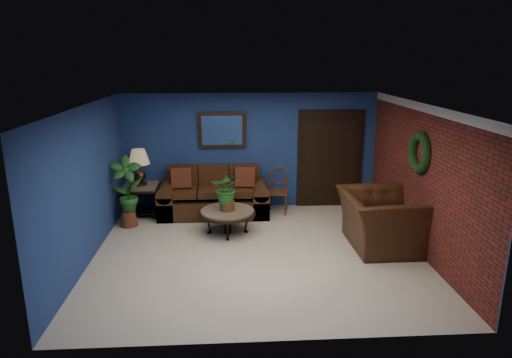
{
  "coord_description": "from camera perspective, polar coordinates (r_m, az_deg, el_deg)",
  "views": [
    {
      "loc": [
        -0.48,
        -7.16,
        3.26
      ],
      "look_at": [
        0.0,
        0.55,
        1.16
      ],
      "focal_mm": 32.0,
      "sensor_mm": 36.0,
      "label": 1
    }
  ],
  "objects": [
    {
      "name": "wreath",
      "position": [
        8.03,
        19.77,
        3.12
      ],
      "size": [
        0.16,
        0.72,
        0.72
      ],
      "primitive_type": "torus",
      "rotation": [
        0.0,
        1.57,
        0.0
      ],
      "color": "black",
      "rests_on": "wall_right_brick"
    },
    {
      "name": "end_table",
      "position": [
        9.78,
        -14.16,
        -1.57
      ],
      "size": [
        0.73,
        0.73,
        0.66
      ],
      "color": "#58524D",
      "rests_on": "ground"
    },
    {
      "name": "crown_molding",
      "position": [
        7.88,
        20.59,
        8.23
      ],
      "size": [
        0.03,
        5.0,
        0.14
      ],
      "primitive_type": "cube",
      "color": "white",
      "rests_on": "wall_right_brick"
    },
    {
      "name": "floor",
      "position": [
        7.88,
        0.22,
        -9.2
      ],
      "size": [
        5.5,
        5.5,
        0.0
      ],
      "primitive_type": "plane",
      "color": "beige",
      "rests_on": "ground"
    },
    {
      "name": "tall_plant",
      "position": [
        9.16,
        -15.86,
        -1.22
      ],
      "size": [
        0.68,
        0.53,
        1.41
      ],
      "color": "brown",
      "rests_on": "ground"
    },
    {
      "name": "sofa",
      "position": [
        9.7,
        -5.27,
        -2.39
      ],
      "size": [
        2.27,
        0.98,
        1.02
      ],
      "color": "#412312",
      "rests_on": "ground"
    },
    {
      "name": "wall_left",
      "position": [
        7.78,
        -20.43,
        -0.73
      ],
      "size": [
        0.04,
        5.0,
        2.5
      ],
      "primitive_type": "cube",
      "color": "navy",
      "rests_on": "ground"
    },
    {
      "name": "closet_door",
      "position": [
        10.13,
        9.23,
        2.42
      ],
      "size": [
        1.44,
        0.06,
        2.18
      ],
      "primitive_type": "cube",
      "color": "black",
      "rests_on": "wall_back"
    },
    {
      "name": "wall_mirror",
      "position": [
        9.74,
        -4.27,
        6.09
      ],
      "size": [
        1.02,
        0.06,
        0.77
      ],
      "primitive_type": "cube",
      "color": "#3E2A16",
      "rests_on": "wall_back"
    },
    {
      "name": "wall_right_brick",
      "position": [
        8.11,
        20.02,
        -0.07
      ],
      "size": [
        0.04,
        5.0,
        2.5
      ],
      "primitive_type": "cube",
      "color": "maroon",
      "rests_on": "ground"
    },
    {
      "name": "coffee_plant",
      "position": [
        8.45,
        -3.65,
        -1.34
      ],
      "size": [
        0.59,
        0.53,
        0.73
      ],
      "color": "brown",
      "rests_on": "coffee_table"
    },
    {
      "name": "side_chair",
      "position": [
        9.73,
        2.79,
        -0.99
      ],
      "size": [
        0.48,
        0.48,
        0.97
      ],
      "rotation": [
        0.0,
        0.0,
        -0.18
      ],
      "color": "#512917",
      "rests_on": "ground"
    },
    {
      "name": "ceiling",
      "position": [
        7.22,
        0.24,
        9.18
      ],
      "size": [
        5.5,
        5.0,
        0.02
      ],
      "primitive_type": "cube",
      "color": "silver",
      "rests_on": "wall_back"
    },
    {
      "name": "floor_plant",
      "position": [
        8.99,
        14.98,
        -3.58
      ],
      "size": [
        0.42,
        0.36,
        0.85
      ],
      "color": "brown",
      "rests_on": "ground"
    },
    {
      "name": "table_lamp",
      "position": [
        9.63,
        -14.4,
        1.97
      ],
      "size": [
        0.43,
        0.43,
        0.72
      ],
      "color": "#3E2A16",
      "rests_on": "end_table"
    },
    {
      "name": "coffee_table",
      "position": [
        8.59,
        -3.6,
        -4.28
      ],
      "size": [
        1.06,
        1.06,
        0.45
      ],
      "rotation": [
        0.0,
        0.0,
        -0.12
      ],
      "color": "#58524D",
      "rests_on": "ground"
    },
    {
      "name": "armchair",
      "position": [
        8.26,
        15.27,
        -5.02
      ],
      "size": [
        1.3,
        1.49,
        0.96
      ],
      "primitive_type": "imported",
      "rotation": [
        0.0,
        0.0,
        1.58
      ],
      "color": "#412312",
      "rests_on": "ground"
    },
    {
      "name": "wall_back",
      "position": [
        9.88,
        -0.73,
        3.48
      ],
      "size": [
        5.5,
        0.04,
        2.5
      ],
      "primitive_type": "cube",
      "color": "navy",
      "rests_on": "ground"
    }
  ]
}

